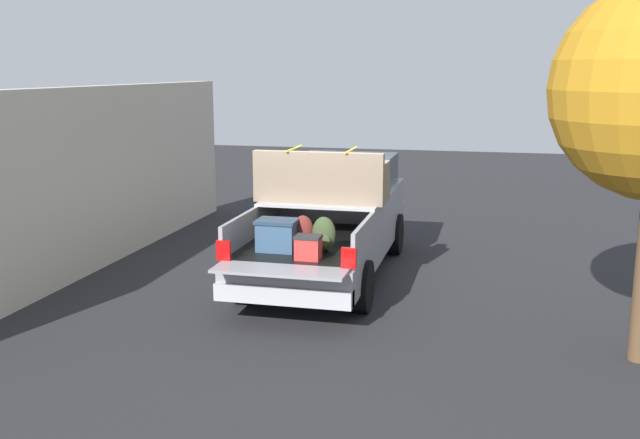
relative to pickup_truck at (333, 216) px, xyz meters
The scene contains 3 objects.
ground_plane 1.03m from the pickup_truck, behind, with size 40.00×40.00×0.00m, color #262628.
pickup_truck is the anchor object (origin of this frame).
building_facade 4.33m from the pickup_truck, 101.73° to the left, with size 10.95×0.36×3.19m, color beige.
Camera 1 is at (-11.74, -2.69, 3.48)m, focal length 40.78 mm.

